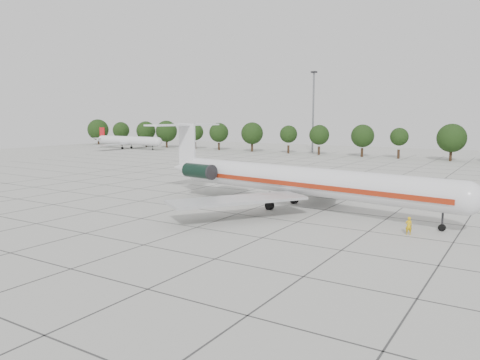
{
  "coord_description": "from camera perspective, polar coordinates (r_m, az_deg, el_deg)",
  "views": [
    {
      "loc": [
        29.66,
        -46.59,
        11.81
      ],
      "look_at": [
        -2.2,
        4.18,
        3.5
      ],
      "focal_mm": 35.0,
      "sensor_mm": 36.0,
      "label": 1
    }
  ],
  "objects": [
    {
      "name": "apron_joints",
      "position": [
        69.37,
        6.31,
        -1.95
      ],
      "size": [
        170.0,
        170.0,
        0.02
      ],
      "primitive_type": "cube",
      "color": "#383838",
      "rests_on": "ground"
    },
    {
      "name": "ground",
      "position": [
        56.48,
        -0.36,
        -4.18
      ],
      "size": [
        260.0,
        260.0,
        0.0
      ],
      "primitive_type": "plane",
      "color": "#B9B9B1",
      "rests_on": "ground"
    },
    {
      "name": "tree_line",
      "position": [
        138.05,
        14.72,
        5.22
      ],
      "size": [
        249.86,
        8.44,
        10.22
      ],
      "color": "#332114",
      "rests_on": "ground"
    },
    {
      "name": "floodlight_mast",
      "position": [
        150.9,
        8.92,
        8.74
      ],
      "size": [
        1.6,
        1.6,
        25.45
      ],
      "color": "slate",
      "rests_on": "ground"
    },
    {
      "name": "main_airliner",
      "position": [
        60.33,
        5.72,
        0.16
      ],
      "size": [
        44.87,
        35.06,
        10.57
      ],
      "rotation": [
        0.0,
        0.0,
        -0.15
      ],
      "color": "silver",
      "rests_on": "ground"
    },
    {
      "name": "bg_airliner_a",
      "position": [
        170.3,
        -13.46,
        4.68
      ],
      "size": [
        28.24,
        27.2,
        7.4
      ],
      "color": "silver",
      "rests_on": "ground"
    },
    {
      "name": "ground_crew",
      "position": [
        49.6,
        19.87,
        -5.27
      ],
      "size": [
        0.8,
        0.71,
        1.83
      ],
      "primitive_type": "imported",
      "rotation": [
        0.0,
        0.0,
        3.65
      ],
      "color": "#E4B30D",
      "rests_on": "ground"
    }
  ]
}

